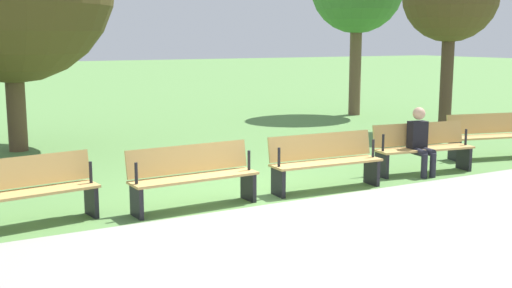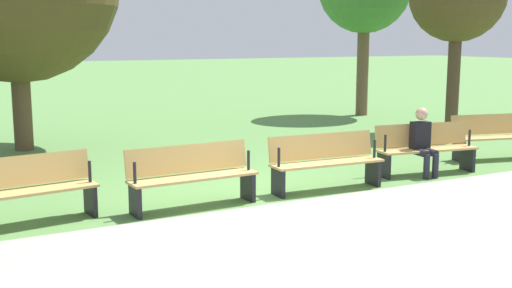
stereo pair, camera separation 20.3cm
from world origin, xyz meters
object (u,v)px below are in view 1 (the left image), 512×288
(bench_0, at_px, (491,134))
(bench_3, at_px, (193,175))
(person_seated, at_px, (420,139))
(bench_1, at_px, (422,147))
(bench_2, at_px, (325,160))
(bench_4, at_px, (23,190))

(bench_0, bearing_deg, bench_3, 18.04)
(bench_0, height_order, person_seated, person_seated)
(bench_1, distance_m, bench_3, 4.57)
(person_seated, bearing_deg, bench_1, -136.30)
(bench_1, distance_m, person_seated, 0.26)
(bench_2, xyz_separation_m, person_seated, (-2.11, -0.08, 0.16))
(bench_3, bearing_deg, bench_4, -7.72)
(bench_1, relative_size, bench_2, 1.01)
(bench_1, bearing_deg, bench_2, 12.88)
(bench_1, bearing_deg, bench_3, 10.31)
(bench_1, height_order, bench_2, same)
(bench_2, bearing_deg, person_seated, -175.19)
(bench_4, bearing_deg, bench_0, 174.82)
(bench_1, bearing_deg, bench_0, -161.98)
(bench_4, bearing_deg, bench_3, 167.12)
(person_seated, bearing_deg, bench_0, -159.89)
(bench_0, relative_size, bench_3, 1.02)
(bench_1, xyz_separation_m, person_seated, (0.17, 0.12, 0.16))
(bench_1, height_order, bench_3, same)
(bench_3, bearing_deg, bench_2, 177.42)
(bench_1, bearing_deg, person_seated, 43.70)
(bench_2, xyz_separation_m, bench_3, (2.29, -0.00, 0.00))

